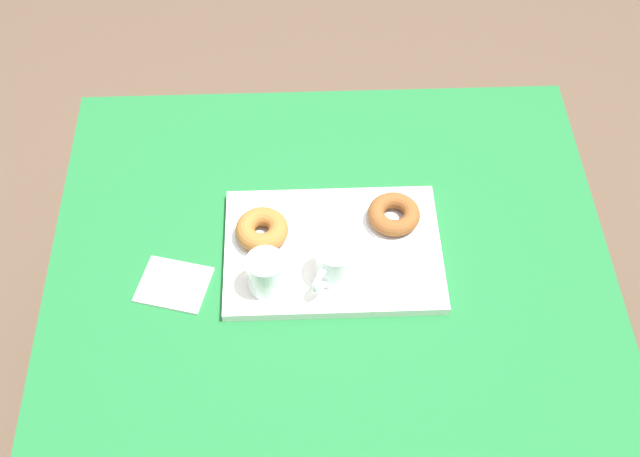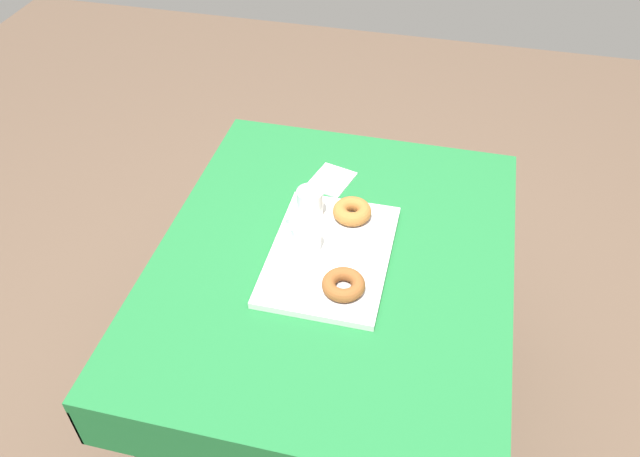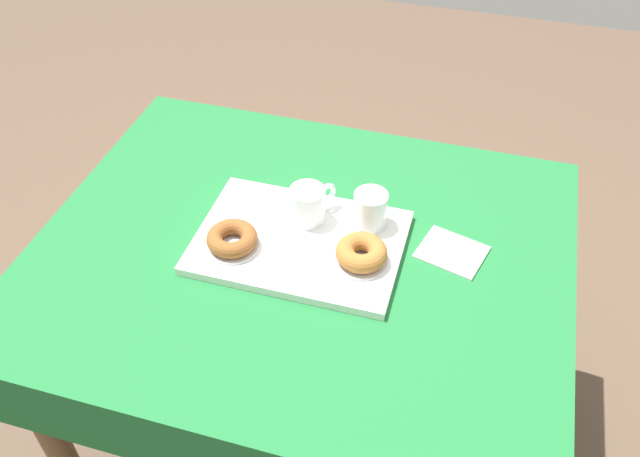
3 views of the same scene
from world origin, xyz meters
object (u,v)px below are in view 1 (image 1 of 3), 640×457
at_px(dining_table, 329,279).
at_px(sugar_donut_right, 394,214).
at_px(serving_tray, 333,250).
at_px(tea_mug_left, 335,264).
at_px(water_glass_near, 266,274).
at_px(donut_plate_right, 393,220).
at_px(donut_plate_left, 263,237).
at_px(sugar_donut_left, 262,230).
at_px(paper_napkin, 174,285).

bearing_deg(dining_table, sugar_donut_right, 22.37).
bearing_deg(serving_tray, sugar_donut_right, 25.92).
xyz_separation_m(tea_mug_left, water_glass_near, (-0.14, -0.02, 0.00)).
bearing_deg(donut_plate_right, donut_plate_left, -173.15).
bearing_deg(tea_mug_left, sugar_donut_left, 145.84).
xyz_separation_m(serving_tray, donut_plate_right, (0.13, 0.06, 0.01)).
bearing_deg(sugar_donut_right, dining_table, -157.63).
bearing_deg(paper_napkin, water_glass_near, -5.95).
bearing_deg(tea_mug_left, paper_napkin, -179.86).
relative_size(sugar_donut_right, paper_napkin, 0.81).
height_order(dining_table, tea_mug_left, tea_mug_left).
height_order(dining_table, donut_plate_left, donut_plate_left).
xyz_separation_m(dining_table, paper_napkin, (-0.32, -0.08, 0.11)).
bearing_deg(serving_tray, donut_plate_left, 168.29).
xyz_separation_m(serving_tray, tea_mug_left, (0.00, -0.07, 0.05)).
bearing_deg(donut_plate_right, water_glass_near, -150.18).
distance_m(dining_table, donut_plate_left, 0.19).
xyz_separation_m(sugar_donut_left, sugar_donut_right, (0.28, 0.03, -0.00)).
relative_size(dining_table, paper_napkin, 8.55).
distance_m(serving_tray, paper_napkin, 0.34).
bearing_deg(donut_plate_left, donut_plate_right, 6.85).
bearing_deg(serving_tray, dining_table, 127.60).
xyz_separation_m(sugar_donut_left, donut_plate_right, (0.28, 0.03, -0.02)).
height_order(dining_table, donut_plate_right, donut_plate_right).
height_order(sugar_donut_left, paper_napkin, sugar_donut_left).
bearing_deg(sugar_donut_right, water_glass_near, -150.18).
bearing_deg(dining_table, donut_plate_left, 170.74).
distance_m(sugar_donut_left, sugar_donut_right, 0.28).
height_order(tea_mug_left, sugar_donut_left, tea_mug_left).
bearing_deg(water_glass_near, serving_tray, 33.28).
xyz_separation_m(tea_mug_left, donut_plate_left, (-0.15, 0.10, -0.04)).
relative_size(donut_plate_left, sugar_donut_right, 1.05).
bearing_deg(dining_table, donut_plate_right, 22.37).
bearing_deg(donut_plate_right, dining_table, -157.63).
height_order(serving_tray, donut_plate_right, donut_plate_right).
xyz_separation_m(dining_table, tea_mug_left, (0.01, -0.08, 0.17)).
relative_size(water_glass_near, sugar_donut_right, 0.78).
relative_size(serving_tray, sugar_donut_left, 4.09).
distance_m(dining_table, paper_napkin, 0.35).
height_order(donut_plate_right, paper_napkin, donut_plate_right).
relative_size(dining_table, sugar_donut_right, 10.59).
bearing_deg(water_glass_near, tea_mug_left, 8.60).
height_order(dining_table, sugar_donut_left, sugar_donut_left).
distance_m(serving_tray, sugar_donut_left, 0.15).
height_order(donut_plate_left, sugar_donut_left, sugar_donut_left).
relative_size(dining_table, donut_plate_right, 10.05).
bearing_deg(sugar_donut_left, dining_table, -9.26).
bearing_deg(paper_napkin, dining_table, 13.50).
height_order(water_glass_near, sugar_donut_right, water_glass_near).
xyz_separation_m(water_glass_near, sugar_donut_left, (-0.01, 0.12, -0.01)).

